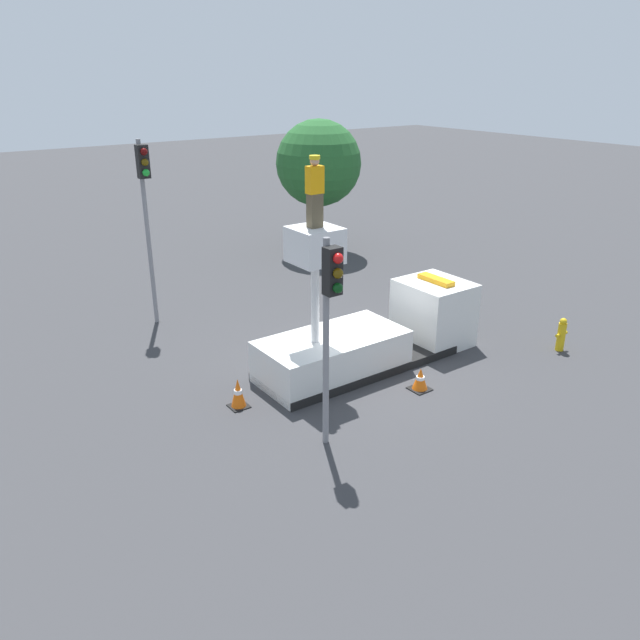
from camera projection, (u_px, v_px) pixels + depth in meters
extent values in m
plane|color=#38383A|center=(358.00, 367.00, 17.87)|extent=(120.00, 120.00, 0.00)
cube|color=black|center=(358.00, 363.00, 17.83)|extent=(5.93, 2.10, 0.24)
cube|color=silver|center=(332.00, 356.00, 17.16)|extent=(4.11, 2.04, 1.17)
cube|color=silver|center=(434.00, 313.00, 19.11)|extent=(1.82, 2.04, 1.98)
cube|color=black|center=(455.00, 295.00, 19.46)|extent=(0.03, 1.74, 0.79)
cube|color=orange|center=(436.00, 280.00, 18.71)|extent=(0.36, 1.23, 0.14)
cylinder|color=silver|center=(315.00, 301.00, 16.20)|extent=(0.22, 0.22, 2.30)
cube|color=silver|center=(315.00, 245.00, 15.64)|extent=(1.16, 1.16, 0.90)
cube|color=brown|center=(315.00, 211.00, 15.32)|extent=(0.34, 0.26, 0.84)
cube|color=#F29E0C|center=(315.00, 180.00, 15.04)|extent=(0.40, 0.26, 0.66)
sphere|color=tan|center=(315.00, 161.00, 14.87)|extent=(0.23, 0.23, 0.23)
cylinder|color=yellow|center=(315.00, 157.00, 14.84)|extent=(0.26, 0.26, 0.09)
cylinder|color=gray|center=(326.00, 346.00, 13.38)|extent=(0.14, 0.14, 4.79)
cube|color=black|center=(332.00, 271.00, 12.57)|extent=(0.34, 0.28, 1.00)
sphere|color=red|center=(338.00, 258.00, 12.32)|extent=(0.22, 0.22, 0.22)
sphere|color=#503C07|center=(338.00, 273.00, 12.43)|extent=(0.22, 0.22, 0.22)
sphere|color=#083710|center=(338.00, 288.00, 12.55)|extent=(0.22, 0.22, 0.22)
cylinder|color=gray|center=(148.00, 235.00, 19.92)|extent=(0.14, 0.14, 5.97)
cube|color=black|center=(143.00, 162.00, 18.89)|extent=(0.34, 0.28, 1.00)
sphere|color=#490707|center=(144.00, 152.00, 18.64)|extent=(0.22, 0.22, 0.22)
sphere|color=#503C07|center=(145.00, 162.00, 18.75)|extent=(0.22, 0.22, 0.22)
sphere|color=green|center=(146.00, 173.00, 18.87)|extent=(0.22, 0.22, 0.22)
cylinder|color=gold|center=(561.00, 337.00, 18.76)|extent=(0.25, 0.25, 0.88)
sphere|color=gold|center=(563.00, 321.00, 18.57)|extent=(0.21, 0.21, 0.21)
cylinder|color=gold|center=(558.00, 336.00, 18.62)|extent=(0.12, 0.10, 0.10)
cylinder|color=gold|center=(565.00, 333.00, 18.82)|extent=(0.12, 0.10, 0.10)
cube|color=black|center=(239.00, 406.00, 15.74)|extent=(0.47, 0.47, 0.03)
cone|color=orange|center=(238.00, 393.00, 15.60)|extent=(0.39, 0.39, 0.78)
cylinder|color=white|center=(238.00, 392.00, 15.59)|extent=(0.20, 0.20, 0.11)
cube|color=black|center=(420.00, 389.00, 16.59)|extent=(0.52, 0.52, 0.03)
cone|color=orange|center=(420.00, 379.00, 16.48)|extent=(0.43, 0.43, 0.62)
cylinder|color=white|center=(420.00, 378.00, 16.47)|extent=(0.23, 0.23, 0.09)
cylinder|color=brown|center=(319.00, 223.00, 28.71)|extent=(0.36, 0.36, 2.71)
sphere|color=#235B28|center=(319.00, 163.00, 27.70)|extent=(3.81, 3.81, 3.81)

